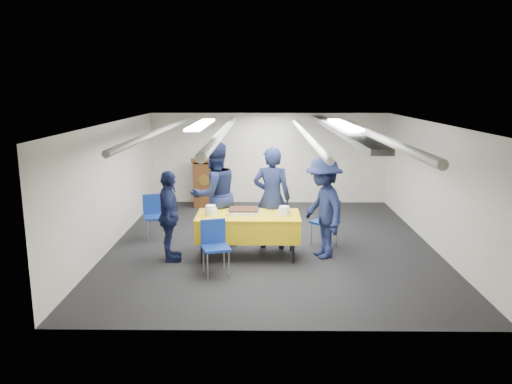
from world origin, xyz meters
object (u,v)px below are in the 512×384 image
sailor_d (323,208)px  sailor_b (215,195)px  chair_right (328,217)px  sheet_cake (244,211)px  sailor_c (169,216)px  podium (205,182)px  sailor_a (272,198)px  chair_near (215,241)px  serving_table (248,226)px  chair_left (154,212)px

sailor_d → sailor_b: bearing=-126.4°
chair_right → sailor_b: (-2.12, -0.08, 0.45)m
sheet_cake → sailor_c: (-1.26, -0.26, -0.03)m
podium → sailor_b: bearing=-80.5°
sheet_cake → sailor_a: bearing=42.9°
sheet_cake → podium: podium is taller
sheet_cake → sailor_b: sailor_b is taller
sheet_cake → chair_near: chair_near is taller
chair_near → sailor_a: 1.67m
chair_near → sailor_a: sailor_a is taller
sailor_b → sailor_c: (-0.70, -0.85, -0.19)m
chair_right → sheet_cake: bearing=-156.8°
sailor_a → sailor_b: bearing=3.3°
sheet_cake → sailor_d: (1.38, -0.05, 0.07)m
chair_near → sailor_a: size_ratio=0.46×
sailor_a → sailor_d: (0.88, -0.51, -0.06)m
serving_table → chair_near: bearing=-122.8°
podium → sailor_a: 3.66m
sailor_b → sailor_c: sailor_b is taller
chair_near → chair_right: 2.51m
sheet_cake → chair_left: size_ratio=0.62×
serving_table → sailor_d: bearing=0.5°
serving_table → sheet_cake: sheet_cake is taller
chair_right → sailor_c: sailor_c is taller
serving_table → podium: podium is taller
sailor_b → chair_near: bearing=61.5°
sailor_b → chair_left: bearing=-53.3°
sailor_a → sailor_c: size_ratio=1.21×
sheet_cake → chair_right: 1.72m
sailor_c → sailor_d: sailor_d is taller
podium → chair_right: 4.06m
sheet_cake → sailor_a: (0.50, 0.46, 0.13)m
chair_left → sailor_c: (0.54, -1.29, 0.25)m
chair_near → sailor_d: 2.02m
chair_left → sailor_a: sailor_a is taller
chair_left → sailor_a: bearing=-13.9°
sheet_cake → sailor_b: 0.83m
serving_table → sheet_cake: size_ratio=3.35×
chair_right → sailor_d: size_ratio=0.49×
sheet_cake → chair_right: (1.56, 0.67, -0.28)m
serving_table → podium: bearing=107.1°
chair_near → sailor_d: size_ratio=0.49×
serving_table → sheet_cake: (-0.08, 0.06, 0.26)m
chair_right → sailor_c: bearing=-161.8°
sheet_cake → podium: (-1.09, 3.74, -0.20)m
chair_right → sailor_b: sailor_b is taller
chair_near → chair_left: size_ratio=1.00×
chair_right → chair_left: same height
serving_table → podium: (-1.17, 3.81, 0.05)m
serving_table → sailor_d: (1.30, 0.01, 0.33)m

